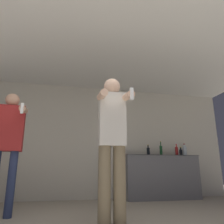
# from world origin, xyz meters

# --- Properties ---
(wall_back) EXTENTS (7.00, 0.06, 2.55)m
(wall_back) POSITION_xyz_m (0.00, 3.36, 1.27)
(wall_back) COLOR beige
(wall_back) RESTS_ON ground_plane
(ceiling_slab) EXTENTS (7.00, 3.85, 0.05)m
(ceiling_slab) POSITION_xyz_m (0.00, 1.67, 2.57)
(ceiling_slab) COLOR silver
(ceiling_slab) RESTS_ON wall_back
(counter) EXTENTS (1.69, 0.55, 0.94)m
(counter) POSITION_xyz_m (1.70, 3.07, 0.47)
(counter) COLOR slate
(counter) RESTS_ON ground_plane
(bottle_green_wine) EXTENTS (0.06, 0.06, 0.33)m
(bottle_green_wine) POSITION_xyz_m (1.76, 3.07, 1.06)
(bottle_green_wine) COLOR #194723
(bottle_green_wine) RESTS_ON counter
(bottle_clear_vodka) EXTENTS (0.09, 0.09, 0.29)m
(bottle_clear_vodka) POSITION_xyz_m (2.36, 3.07, 1.06)
(bottle_clear_vodka) COLOR silver
(bottle_clear_vodka) RESTS_ON counter
(bottle_dark_rum) EXTENTS (0.07, 0.07, 0.22)m
(bottle_dark_rum) POSITION_xyz_m (2.26, 3.07, 1.02)
(bottle_dark_rum) COLOR black
(bottle_dark_rum) RESTS_ON counter
(bottle_brown_liquor) EXTENTS (0.07, 0.07, 0.30)m
(bottle_brown_liquor) POSITION_xyz_m (2.15, 3.07, 1.05)
(bottle_brown_liquor) COLOR maroon
(bottle_brown_liquor) RESTS_ON counter
(bottle_short_whiskey) EXTENTS (0.07, 0.07, 0.24)m
(bottle_short_whiskey) POSITION_xyz_m (1.44, 3.07, 1.03)
(bottle_short_whiskey) COLOR black
(bottle_short_whiskey) RESTS_ON counter
(person_woman_foreground) EXTENTS (0.41, 0.51, 1.78)m
(person_woman_foreground) POSITION_xyz_m (0.13, 0.96, 0.97)
(person_woman_foreground) COLOR #75664C
(person_woman_foreground) RESTS_ON ground_plane
(person_man_side) EXTENTS (0.49, 0.53, 1.72)m
(person_man_side) POSITION_xyz_m (-1.23, 1.69, 1.07)
(person_man_side) COLOR navy
(person_man_side) RESTS_ON ground_plane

